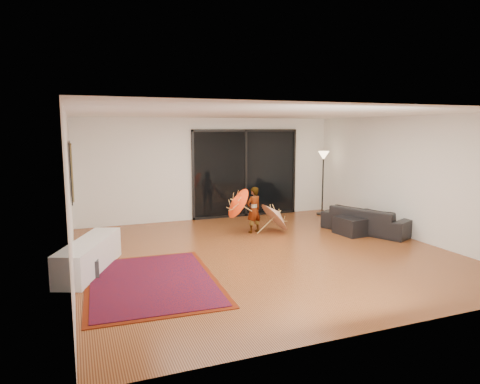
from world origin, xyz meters
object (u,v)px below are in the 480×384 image
media_console (89,256)px  sofa (367,220)px  ottoman (354,226)px  child (254,210)px

media_console → sofa: 6.23m
media_console → ottoman: 5.81m
sofa → media_console: bearing=70.7°
sofa → ottoman: sofa is taller
sofa → ottoman: (-0.41, -0.06, -0.10)m
sofa → ottoman: size_ratio=2.92×
sofa → ottoman: 0.43m
ottoman → child: child is taller
ottoman → child: (-2.09, 0.98, 0.34)m
media_console → sofa: (6.20, 0.58, 0.03)m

